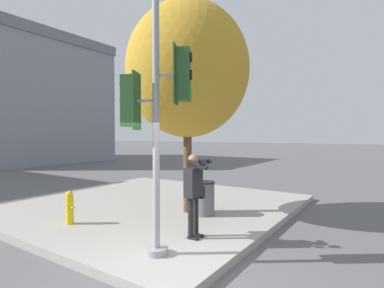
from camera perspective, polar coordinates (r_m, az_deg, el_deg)
name	(u,v)px	position (r m, az deg, el deg)	size (l,w,h in m)	color
ground_plane	(171,286)	(5.02, -3.96, -25.35)	(160.00, 160.00, 0.00)	#5B5B5E
sidewalk_corner	(151,205)	(9.66, -7.81, -11.45)	(8.00, 8.00, 0.17)	#9E9B96
traffic_signal_pole	(156,111)	(5.31, -6.85, 6.27)	(0.81, 1.21, 4.56)	#939399
person_photographer	(194,188)	(6.21, 0.43, -8.30)	(0.58, 0.54, 1.72)	black
street_tree	(187,70)	(8.37, -0.87, 13.88)	(3.34, 3.34, 5.72)	brown
fire_hydrant	(70,207)	(7.82, -22.26, -11.12)	(0.18, 0.24, 0.79)	yellow
trash_bin	(204,198)	(8.04, 2.38, -10.25)	(0.55, 0.55, 0.89)	#5B5B60
building_right	(24,102)	(30.37, -29.36, 6.95)	(10.69, 11.63, 10.29)	gray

